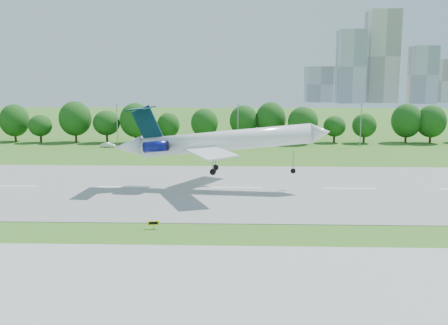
% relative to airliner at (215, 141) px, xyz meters
% --- Properties ---
extents(ground, '(600.00, 600.00, 0.00)m').
position_rel_airliner_xyz_m(ground, '(23.65, -25.11, -8.39)').
color(ground, '#326019').
rests_on(ground, ground).
extents(runway, '(400.00, 45.00, 0.08)m').
position_rel_airliner_xyz_m(runway, '(23.65, -0.11, -8.35)').
color(runway, gray).
rests_on(runway, ground).
extents(tree_line, '(288.40, 8.40, 10.40)m').
position_rel_airliner_xyz_m(tree_line, '(23.65, 66.89, -2.21)').
color(tree_line, '#382314').
rests_on(tree_line, ground).
extents(light_poles, '(175.90, 0.25, 12.19)m').
position_rel_airliner_xyz_m(light_poles, '(21.15, 56.89, -2.06)').
color(light_poles, gray).
rests_on(light_poles, ground).
extents(skyline, '(127.00, 52.00, 80.00)m').
position_rel_airliner_xyz_m(skyline, '(123.81, 365.51, 22.07)').
color(skyline, '#B2B2B7').
rests_on(skyline, ground).
extents(airliner, '(37.77, 27.35, 11.81)m').
position_rel_airliner_xyz_m(airliner, '(0.00, 0.00, 0.00)').
color(airliner, white).
rests_on(airliner, ground).
extents(taxi_sign_left, '(1.48, 0.43, 1.04)m').
position_rel_airliner_xyz_m(taxi_sign_left, '(-6.50, -25.06, -7.63)').
color(taxi_sign_left, gray).
rests_on(taxi_sign_left, ground).
extents(service_vehicle_a, '(4.27, 1.91, 1.36)m').
position_rel_airliner_xyz_m(service_vehicle_a, '(-33.48, 53.97, -7.71)').
color(service_vehicle_a, silver).
rests_on(service_vehicle_a, ground).
extents(service_vehicle_b, '(3.56, 2.55, 1.13)m').
position_rel_airliner_xyz_m(service_vehicle_b, '(-16.02, 53.21, -7.83)').
color(service_vehicle_b, white).
rests_on(service_vehicle_b, ground).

